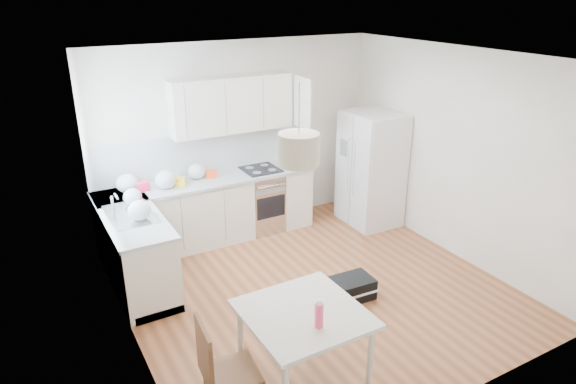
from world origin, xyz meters
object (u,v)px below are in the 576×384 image
object	(u,v)px
refrigerator	(372,169)
gym_bag	(350,288)
dining_chair	(232,371)
dining_table	(304,320)

from	to	relation	value
refrigerator	gym_bag	distance (m)	2.30
dining_chair	gym_bag	distance (m)	2.17
gym_bag	dining_table	bearing A→B (deg)	-138.93
dining_table	dining_chair	size ratio (longest dim) A/B	1.01
refrigerator	dining_table	distance (m)	3.69
refrigerator	dining_table	bearing A→B (deg)	-136.01
refrigerator	dining_chair	world-z (taller)	refrigerator
dining_table	gym_bag	bearing A→B (deg)	37.53
refrigerator	gym_bag	world-z (taller)	refrigerator
dining_table	gym_bag	size ratio (longest dim) A/B	1.89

